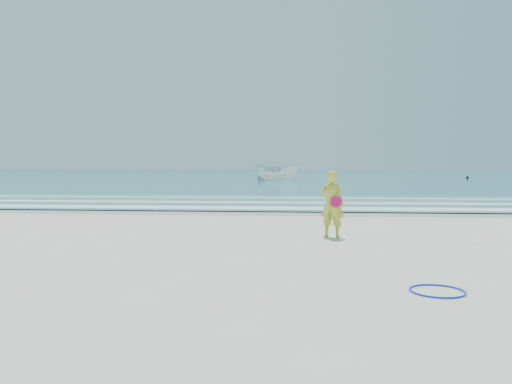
{
  "coord_description": "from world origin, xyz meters",
  "views": [
    {
      "loc": [
        1.43,
        -8.83,
        1.68
      ],
      "look_at": [
        0.23,
        4.0,
        1.0
      ],
      "focal_mm": 35.0,
      "sensor_mm": 36.0,
      "label": 1
    }
  ],
  "objects": [
    {
      "name": "woman",
      "position": [
        2.11,
        2.92,
        0.78
      ],
      "size": [
        0.67,
        0.56,
        1.57
      ],
      "color": "gold",
      "rests_on": "ground"
    },
    {
      "name": "buoy",
      "position": [
        22.32,
        56.79,
        0.22
      ],
      "size": [
        0.35,
        0.35,
        0.35
      ],
      "primitive_type": "sphere",
      "color": "black",
      "rests_on": "ocean"
    },
    {
      "name": "shallow",
      "position": [
        0.0,
        14.0,
        0.04
      ],
      "size": [
        400.0,
        10.0,
        0.01
      ],
      "primitive_type": "cube",
      "color": "#59B7AD",
      "rests_on": "ocean"
    },
    {
      "name": "foam_mid",
      "position": [
        0.0,
        13.2,
        0.05
      ],
      "size": [
        400.0,
        0.9,
        0.01
      ],
      "primitive_type": "cube",
      "color": "white",
      "rests_on": "shallow"
    },
    {
      "name": "ground",
      "position": [
        0.0,
        0.0,
        0.0
      ],
      "size": [
        400.0,
        400.0,
        0.0
      ],
      "primitive_type": "plane",
      "color": "silver",
      "rests_on": "ground"
    },
    {
      "name": "foam_far",
      "position": [
        0.0,
        16.5,
        0.05
      ],
      "size": [
        400.0,
        0.6,
        0.01
      ],
      "primitive_type": "cube",
      "color": "white",
      "rests_on": "shallow"
    },
    {
      "name": "wet_sand",
      "position": [
        0.0,
        9.0,
        0.0
      ],
      "size": [
        400.0,
        2.4,
        0.0
      ],
      "primitive_type": "cube",
      "color": "#B2A893",
      "rests_on": "ground"
    },
    {
      "name": "ocean",
      "position": [
        0.0,
        105.0,
        0.02
      ],
      "size": [
        400.0,
        190.0,
        0.04
      ],
      "primitive_type": "cube",
      "color": "#19727F",
      "rests_on": "ground"
    },
    {
      "name": "hoop",
      "position": [
        3.22,
        -2.09,
        0.01
      ],
      "size": [
        0.79,
        0.79,
        0.03
      ],
      "primitive_type": "torus",
      "rotation": [
        0.0,
        0.0,
        -0.1
      ],
      "color": "#0C2ED8",
      "rests_on": "ground"
    },
    {
      "name": "foam_near",
      "position": [
        0.0,
        10.3,
        0.05
      ],
      "size": [
        400.0,
        1.4,
        0.01
      ],
      "primitive_type": "cube",
      "color": "white",
      "rests_on": "shallow"
    },
    {
      "name": "boat",
      "position": [
        -1.28,
        45.38,
        1.02
      ],
      "size": [
        5.18,
        2.21,
        1.96
      ],
      "primitive_type": "imported",
      "rotation": [
        0.0,
        0.0,
        1.51
      ],
      "color": "white",
      "rests_on": "ocean"
    }
  ]
}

